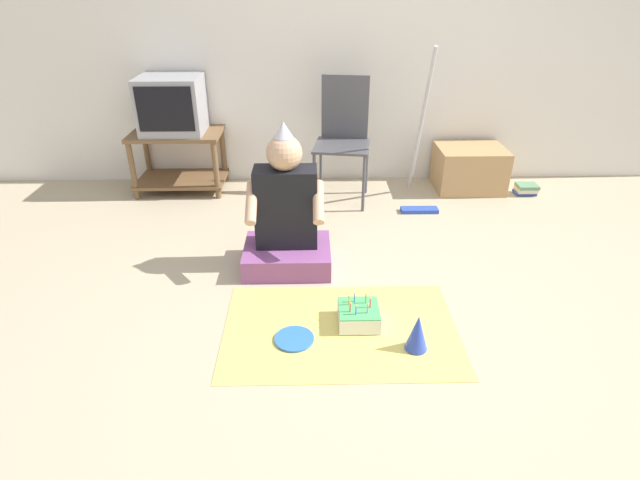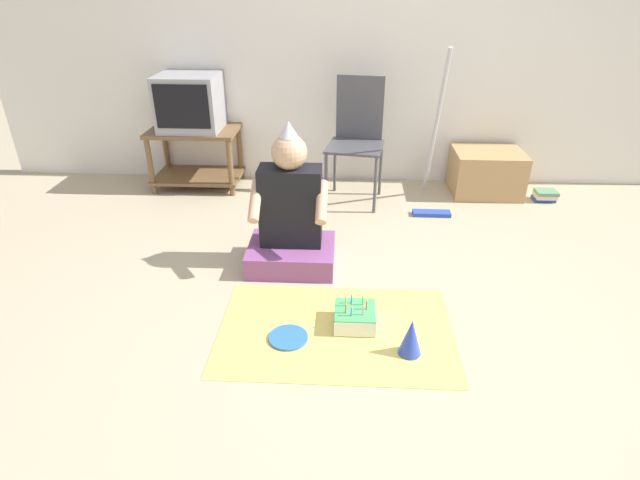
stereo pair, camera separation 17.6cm
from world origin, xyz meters
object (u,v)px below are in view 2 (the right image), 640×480
object	(u,v)px
book_pile	(545,195)
paper_plate	(288,337)
folding_chair	(357,133)
cardboard_box_stack	(486,172)
dust_mop	(434,165)
birthday_cake	(355,317)
tv	(190,102)
party_hat_blue	(411,337)
person_seated	(291,219)

from	to	relation	value
book_pile	paper_plate	world-z (taller)	book_pile
folding_chair	cardboard_box_stack	size ratio (longest dim) A/B	1.72
dust_mop	birthday_cake	size ratio (longest dim) A/B	5.71
dust_mop	birthday_cake	distance (m)	1.63
cardboard_box_stack	dust_mop	size ratio (longest dim) A/B	0.46
dust_mop	birthday_cake	bearing A→B (deg)	-111.53
paper_plate	tv	bearing A→B (deg)	116.23
cardboard_box_stack	birthday_cake	distance (m)	2.14
dust_mop	party_hat_blue	world-z (taller)	dust_mop
folding_chair	person_seated	xyz separation A→B (m)	(-0.40, -1.08, -0.23)
party_hat_blue	person_seated	bearing A→B (deg)	128.53
cardboard_box_stack	dust_mop	distance (m)	0.63
dust_mop	book_pile	world-z (taller)	dust_mop
folding_chair	person_seated	size ratio (longest dim) A/B	1.05
cardboard_box_stack	birthday_cake	world-z (taller)	cardboard_box_stack
book_pile	cardboard_box_stack	bearing A→B (deg)	161.93
cardboard_box_stack	book_pile	distance (m)	0.49
tv	party_hat_blue	xyz separation A→B (m)	(1.57, -2.07, -0.61)
folding_chair	dust_mop	bearing A→B (deg)	-19.24
tv	birthday_cake	size ratio (longest dim) A/B	2.27
person_seated	book_pile	bearing A→B (deg)	29.43
folding_chair	paper_plate	bearing A→B (deg)	-100.73
folding_chair	cardboard_box_stack	distance (m)	1.13
paper_plate	dust_mop	bearing A→B (deg)	60.46
cardboard_box_stack	party_hat_blue	bearing A→B (deg)	-111.86
book_pile	person_seated	world-z (taller)	person_seated
folding_chair	party_hat_blue	distance (m)	1.96
dust_mop	person_seated	distance (m)	1.31
party_hat_blue	paper_plate	distance (m)	0.60
book_pile	paper_plate	size ratio (longest dim) A/B	0.91
party_hat_blue	tv	bearing A→B (deg)	127.26
dust_mop	folding_chair	bearing A→B (deg)	160.76
dust_mop	paper_plate	bearing A→B (deg)	-119.54
party_hat_blue	paper_plate	xyz separation A→B (m)	(-0.59, 0.07, -0.09)
birthday_cake	person_seated	bearing A→B (deg)	122.51
tv	cardboard_box_stack	world-z (taller)	tv
book_pile	party_hat_blue	xyz separation A→B (m)	(-1.27, -1.90, 0.06)
folding_chair	cardboard_box_stack	xyz separation A→B (m)	(1.06, 0.15, -0.36)
person_seated	folding_chair	bearing A→B (deg)	69.51
book_pile	dust_mop	bearing A→B (deg)	-167.84
person_seated	birthday_cake	world-z (taller)	person_seated
tv	party_hat_blue	bearing A→B (deg)	-52.74
tv	dust_mop	distance (m)	1.97
party_hat_blue	cardboard_box_stack	bearing A→B (deg)	68.14
cardboard_box_stack	birthday_cake	bearing A→B (deg)	-120.42
book_pile	birthday_cake	bearing A→B (deg)	-132.11
birthday_cake	paper_plate	size ratio (longest dim) A/B	1.07
folding_chair	birthday_cake	world-z (taller)	folding_chair
birthday_cake	party_hat_blue	size ratio (longest dim) A/B	1.11
person_seated	tv	bearing A→B (deg)	126.41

